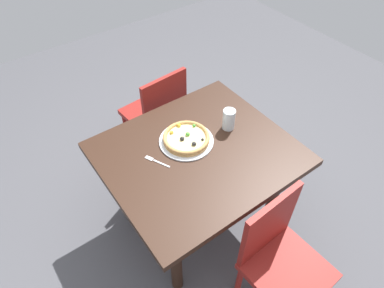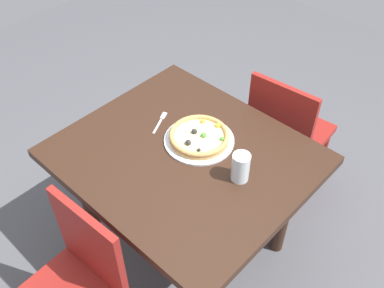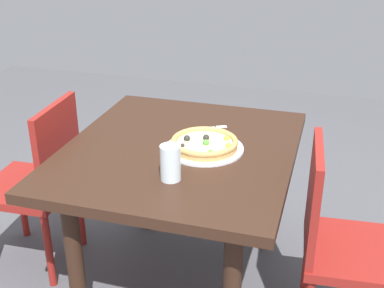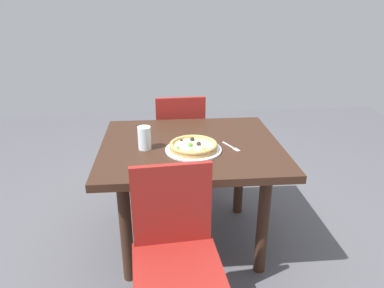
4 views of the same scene
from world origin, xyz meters
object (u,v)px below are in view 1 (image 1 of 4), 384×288
at_px(dining_table, 198,163).
at_px(pizza, 186,138).
at_px(chair_far, 157,113).
at_px(plate, 186,141).
at_px(chair_near, 280,258).
at_px(fork, 155,161).
at_px(drinking_glass, 229,119).

relative_size(dining_table, pizza, 3.87).
xyz_separation_m(chair_far, pizza, (-0.14, -0.59, 0.28)).
height_order(chair_far, plate, chair_far).
bearing_deg(chair_near, dining_table, -90.10).
bearing_deg(fork, chair_far, -56.47).
relative_size(chair_far, plate, 2.59).
height_order(dining_table, drinking_glass, drinking_glass).
height_order(dining_table, plate, plate).
distance_m(chair_near, plate, 0.84).
xyz_separation_m(chair_near, pizza, (-0.04, 0.80, 0.28)).
bearing_deg(pizza, fork, -173.86).
bearing_deg(chair_near, drinking_glass, -110.94).
distance_m(chair_far, pizza, 0.67).
bearing_deg(chair_far, fork, -125.97).
xyz_separation_m(pizza, drinking_glass, (0.29, -0.05, 0.04)).
distance_m(chair_near, pizza, 0.85).
bearing_deg(plate, drinking_glass, -10.58).
xyz_separation_m(pizza, fork, (-0.24, -0.03, -0.03)).
bearing_deg(dining_table, fork, 161.47).
relative_size(pizza, fork, 1.82).
bearing_deg(dining_table, chair_near, -87.22).
bearing_deg(pizza, plate, -121.67).
relative_size(dining_table, fork, 7.06).
height_order(fork, drinking_glass, drinking_glass).
bearing_deg(plate, chair_far, 77.03).
bearing_deg(pizza, drinking_glass, -10.64).
height_order(dining_table, fork, fork).
distance_m(pizza, fork, 0.24).
relative_size(dining_table, chair_far, 1.28).
bearing_deg(dining_table, drinking_glass, 10.90).
distance_m(chair_near, drinking_glass, 0.85).
height_order(chair_far, drinking_glass, chair_far).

